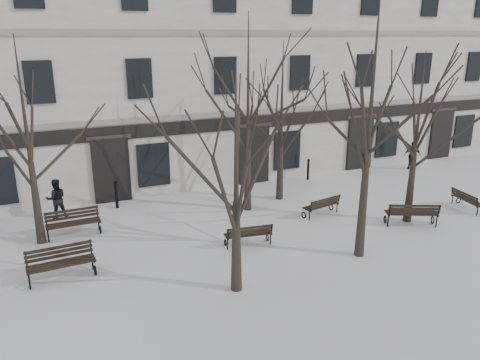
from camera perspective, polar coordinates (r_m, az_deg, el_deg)
ground at (r=15.82m, az=2.54°, el=-9.82°), size 100.00×100.00×0.00m
building at (r=26.38m, az=-10.17°, el=13.35°), size 40.40×10.20×11.40m
tree_1 at (r=12.64m, az=-0.48°, el=3.07°), size 4.59×4.59×6.56m
tree_2 at (r=15.16m, az=15.81°, el=10.06°), size 6.12×6.12×8.74m
tree_3 at (r=19.10m, az=20.91°, el=6.95°), size 4.65×4.65×6.64m
tree_4 at (r=17.32m, az=-24.76°, el=6.85°), size 5.08×5.08×7.26m
tree_5 at (r=19.05m, az=0.99°, el=10.78°), size 5.65×5.65×8.08m
tree_6 at (r=20.55m, az=5.12°, el=9.29°), size 4.90×4.90×6.99m
bench_0 at (r=15.55m, az=-21.00°, el=-9.31°), size 2.03×0.83×1.00m
bench_1 at (r=16.66m, az=1.04°, el=-6.60°), size 1.74×0.83×0.84m
bench_2 at (r=19.51m, az=20.23°, el=-3.80°), size 2.07×1.49×1.00m
bench_3 at (r=18.58m, az=-19.67°, el=-4.83°), size 1.95×0.75×0.97m
bench_4 at (r=19.67m, az=9.96°, el=-3.05°), size 1.75×0.92×0.84m
bench_5 at (r=22.29m, az=25.96°, el=-2.19°), size 0.83×1.68×0.81m
bollard_a at (r=20.86m, az=-14.85°, el=-1.62°), size 0.16×0.16×1.22m
bollard_b at (r=24.42m, az=8.31°, el=1.39°), size 0.14×0.14×1.11m
pedestrian_b at (r=20.71m, az=-21.24°, el=-4.31°), size 0.83×0.66×1.66m
pedestrian_c at (r=27.93m, az=20.12°, el=1.25°), size 0.97×0.87×1.58m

